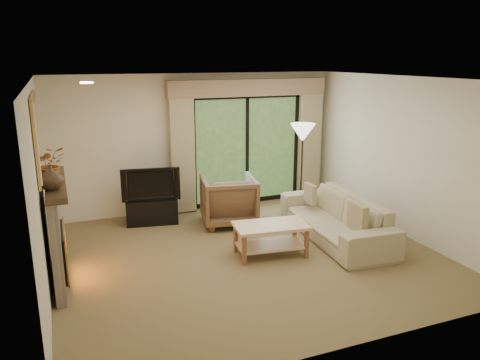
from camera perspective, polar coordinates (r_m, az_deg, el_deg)
name	(u,v)px	position (r m, az deg, el deg)	size (l,w,h in m)	color
floor	(247,255)	(7.12, 0.90, -9.18)	(5.50, 5.50, 0.00)	brown
ceiling	(248,79)	(6.51, 1.00, 12.23)	(5.50, 5.50, 0.00)	white
wall_back	(198,143)	(9.00, -5.20, 4.56)	(5.00, 5.00, 0.00)	beige
wall_front	(349,230)	(4.59, 13.10, -5.90)	(5.00, 5.00, 0.00)	beige
wall_left	(40,191)	(6.21, -23.18, -1.27)	(5.00, 5.00, 0.00)	beige
wall_right	(402,157)	(8.13, 19.16, 2.69)	(5.00, 5.00, 0.00)	beige
fireplace	(56,232)	(6.58, -21.57, -5.87)	(0.24, 1.70, 1.37)	slate
mirror	(38,136)	(6.27, -23.43, 4.95)	(0.07, 1.45, 1.02)	#B58744
sliding_door	(247,150)	(9.32, 0.83, 3.72)	(2.26, 0.10, 2.16)	black
curtain_left	(182,151)	(8.78, -7.08, 3.58)	(0.45, 0.18, 2.35)	tan
curtain_right	(309,141)	(9.80, 8.42, 4.70)	(0.45, 0.18, 2.35)	tan
cornice	(249,88)	(9.08, 1.08, 11.20)	(3.20, 0.24, 0.32)	#9D7D5E
media_console	(152,211)	(8.51, -10.67, -3.72)	(0.90, 0.40, 0.45)	black
tv	(151,183)	(8.37, -10.84, -0.37)	(1.01, 0.13, 0.58)	black
armchair	(229,200)	(8.28, -1.41, -2.48)	(0.92, 0.95, 0.86)	brown
sofa	(335,218)	(7.80, 11.56, -4.51)	(2.41, 0.94, 0.70)	tan
pillow_near	(358,217)	(7.14, 14.14, -4.44)	(0.11, 0.42, 0.42)	brown
pillow_far	(310,194)	(8.25, 8.55, -1.65)	(0.09, 0.34, 0.34)	brown
coffee_table	(271,240)	(7.06, 3.75, -7.27)	(1.08, 0.60, 0.49)	#E7BB8E
floor_lamp	(301,169)	(8.82, 7.50, 1.32)	(0.46, 0.46, 1.71)	#F7ECCD
vase	(51,177)	(5.94, -22.08, 0.33)	(0.28, 0.28, 0.30)	#3C2B1B
branches	(50,164)	(6.32, -22.16, 1.83)	(0.40, 0.35, 0.44)	#AB591E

